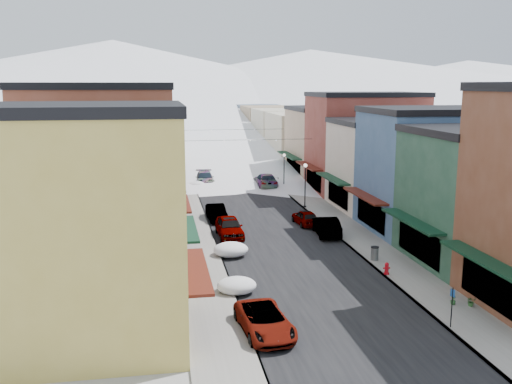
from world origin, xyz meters
name	(u,v)px	position (x,y,z in m)	size (l,w,h in m)	color
ground	(366,354)	(0.00, 0.00, 0.00)	(600.00, 600.00, 0.00)	gray
road	(222,169)	(0.00, 60.00, 0.01)	(10.00, 160.00, 0.01)	black
sidewalk_left	(177,169)	(-6.60, 60.00, 0.07)	(3.20, 160.00, 0.15)	gray
sidewalk_right	(266,167)	(6.60, 60.00, 0.07)	(3.20, 160.00, 0.15)	gray
curb_left	(188,169)	(-5.05, 60.00, 0.07)	(0.10, 160.00, 0.15)	slate
curb_right	(256,168)	(5.05, 60.00, 0.07)	(0.10, 160.00, 0.15)	slate
bldg_l_yellow	(77,225)	(-13.19, 4.00, 5.76)	(11.30, 8.70, 11.50)	gold
bldg_l_cream	(97,208)	(-13.19, 12.50, 4.76)	(11.30, 8.20, 9.50)	beige
bldg_l_brick_near	(99,167)	(-13.69, 20.50, 6.26)	(12.30, 8.20, 12.50)	brown
bldg_l_grayblue	(115,173)	(-13.19, 29.00, 4.51)	(11.30, 9.20, 9.00)	slate
bldg_l_brick_far	(111,151)	(-14.19, 38.00, 5.51)	(13.30, 9.20, 11.00)	maroon
bldg_l_tan	(126,145)	(-13.19, 48.00, 5.01)	(11.30, 11.20, 10.00)	tan
bldg_r_green	(488,196)	(13.19, 12.00, 4.76)	(11.30, 9.20, 9.50)	#224834
bldg_r_blue	(429,170)	(13.19, 21.00, 5.26)	(11.30, 9.20, 10.50)	#38577F
bldg_r_cream	(391,164)	(13.69, 30.00, 4.51)	(12.30, 9.20, 9.00)	beige
bldg_r_brick_far	(365,143)	(14.19, 39.00, 5.76)	(13.30, 9.20, 11.50)	maroon
bldg_r_tan	(330,143)	(13.19, 49.00, 4.76)	(11.30, 11.20, 9.50)	tan
distant_blocks	(208,130)	(0.00, 83.00, 4.00)	(34.00, 55.00, 8.00)	gray
mountain_ridge	(136,80)	(-19.47, 277.18, 14.36)	(670.00, 340.00, 34.00)	silver
overhead_cables	(233,134)	(0.00, 47.50, 6.20)	(16.40, 15.04, 0.04)	black
car_white_suv	(265,321)	(-4.27, 3.00, 0.69)	(2.29, 4.98, 1.38)	silver
car_silver_sedan	(229,227)	(-3.72, 21.69, 0.84)	(1.99, 4.95, 1.69)	gray
car_dark_hatch	(216,213)	(-4.16, 27.70, 0.72)	(1.53, 4.38, 1.44)	black
car_silver_wagon	(205,178)	(-3.70, 46.69, 0.82)	(2.29, 5.64, 1.64)	gray
car_green_sedan	(326,226)	(4.30, 20.88, 0.79)	(1.68, 4.82, 1.59)	black
car_gray_suv	(306,217)	(3.50, 24.60, 0.69)	(1.62, 4.03, 1.37)	#94969C
car_black_sedan	(266,180)	(3.50, 43.73, 0.86)	(2.40, 5.90, 1.71)	black
car_lane_silver	(212,168)	(-1.84, 56.18, 0.66)	(1.56, 3.88, 1.32)	#A0A3A8
car_lane_white	(223,152)	(1.79, 74.63, 0.73)	(2.43, 5.27, 1.47)	silver
fire_hydrant	(387,269)	(5.20, 10.21, 0.51)	(0.47, 0.35, 0.80)	red
parking_sign	(452,304)	(5.20, 1.83, 1.39)	(0.12, 0.27, 2.11)	black
trash_can	(375,253)	(5.57, 13.28, 0.64)	(0.57, 0.57, 0.96)	slate
streetlamp_near	(305,180)	(5.20, 31.37, 2.93)	(0.37, 0.37, 4.42)	black
streetlamp_far	(284,166)	(5.45, 42.28, 2.75)	(0.34, 0.34, 4.12)	black
planter_near	(471,301)	(7.73, 4.22, 0.43)	(0.51, 0.44, 0.56)	#2E5E2A
planter_far	(453,300)	(6.85, 4.62, 0.42)	(0.30, 0.30, 0.54)	#295B2B
snow_pile_near	(237,285)	(-4.88, 8.87, 0.48)	(2.39, 2.67, 1.01)	white
snow_pile_mid	(231,249)	(-4.28, 16.33, 0.52)	(2.55, 2.77, 1.08)	white
snow_pile_far	(196,185)	(-4.88, 44.26, 0.45)	(2.22, 2.57, 0.94)	white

